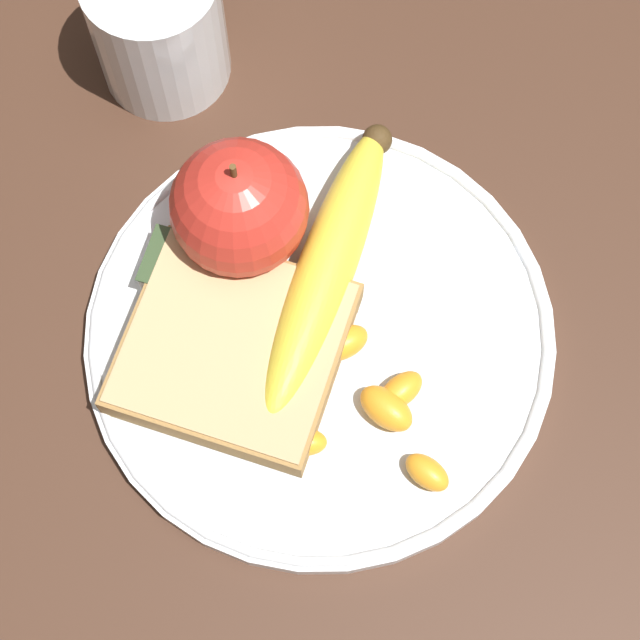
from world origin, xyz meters
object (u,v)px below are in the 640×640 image
plate (320,335)px  apple (239,208)px  juice_glass (159,29)px  banana (327,267)px  bread_slice (234,348)px  jam_packet (185,269)px  fork (338,334)px

plate → apple: size_ratio=3.08×
juice_glass → banana: size_ratio=0.44×
apple → bread_slice: apple is taller
plate → juice_glass: 0.21m
plate → jam_packet: bearing=-7.7°
bread_slice → fork: bread_slice is taller
fork → juice_glass: bearing=-85.7°
jam_packet → banana: bearing=-164.5°
juice_glass → apple: (-0.09, 0.11, 0.01)m
juice_glass → bread_slice: (-0.10, 0.18, -0.02)m
plate → apple: 0.09m
apple → bread_slice: 0.08m
apple → banana: size_ratio=0.45×
apple → fork: size_ratio=0.56×
juice_glass → apple: bearing=129.1°
plate → fork: 0.01m
bread_slice → jam_packet: (0.04, -0.04, -0.00)m
bread_slice → jam_packet: 0.06m
jam_packet → bread_slice: bearing=137.8°
juice_glass → banana: bearing=140.1°
plate → banana: size_ratio=1.38×
juice_glass → jam_packet: (-0.06, 0.14, -0.02)m
apple → jam_packet: size_ratio=1.98×
apple → fork: bearing=148.4°
plate → banana: bearing=-80.1°
juice_glass → jam_packet: size_ratio=1.95×
plate → banana: 0.04m
apple → jam_packet: apple is taller
bread_slice → fork: (-0.05, -0.03, -0.01)m
plate → bread_slice: (0.04, 0.03, 0.02)m
apple → banana: (-0.05, 0.01, -0.02)m
plate → bread_slice: bread_slice is taller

